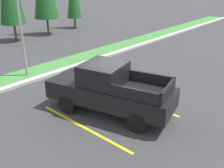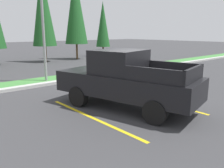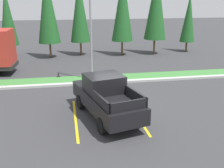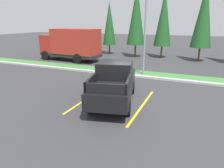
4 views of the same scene
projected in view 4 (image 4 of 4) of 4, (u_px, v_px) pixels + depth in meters
ground_plane at (131, 101)px, 10.96m from camera, size 120.00×120.00×0.00m
parking_line_near at (89, 97)px, 11.49m from camera, size 0.12×4.80×0.01m
parking_line_far at (142, 106)px, 10.33m from camera, size 0.12×4.80×0.01m
curb_strip at (151, 77)px, 15.34m from camera, size 56.00×0.40×0.15m
grass_median at (154, 75)px, 16.32m from camera, size 56.00×1.80×0.06m
pickup_truck_main at (114, 83)px, 10.65m from camera, size 3.09×5.52×2.10m
cargo_truck_distant at (71, 44)px, 22.05m from camera, size 6.96×2.93×3.40m
street_light at (145, 23)px, 15.17m from camera, size 0.24×1.49×6.96m
cypress_tree_leftmost at (109, 24)px, 26.22m from camera, size 1.72×1.72×6.60m
cypress_tree_left_inner at (136, 15)px, 23.59m from camera, size 2.13×2.13×8.18m
cypress_tree_center at (164, 18)px, 23.20m from camera, size 1.99×1.99×7.65m
cypress_tree_right_inner at (204, 14)px, 20.87m from camera, size 2.13×2.13×8.17m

